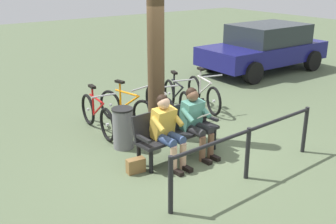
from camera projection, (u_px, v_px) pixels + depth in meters
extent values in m
plane|color=#566647|center=(191.00, 155.00, 7.25)|extent=(40.00, 40.00, 0.00)
cube|color=black|center=(178.00, 134.00, 7.04)|extent=(1.62, 0.53, 0.05)
cube|color=black|center=(171.00, 119.00, 7.10)|extent=(1.61, 0.22, 0.42)
cube|color=black|center=(210.00, 117.00, 7.45)|extent=(0.08, 0.40, 0.05)
cube|color=black|center=(142.00, 138.00, 6.54)|extent=(0.08, 0.40, 0.05)
cylinder|color=black|center=(214.00, 139.00, 7.42)|extent=(0.07, 0.07, 0.40)
cylinder|color=black|center=(151.00, 161.00, 6.56)|extent=(0.07, 0.07, 0.40)
cylinder|color=black|center=(201.00, 133.00, 7.67)|extent=(0.07, 0.07, 0.40)
cylinder|color=black|center=(139.00, 154.00, 6.81)|extent=(0.07, 0.07, 0.40)
cube|color=#4C8C7A|center=(191.00, 115.00, 7.15)|extent=(0.40, 0.33, 0.55)
sphere|color=brown|center=(193.00, 96.00, 7.02)|extent=(0.21, 0.21, 0.21)
sphere|color=black|center=(192.00, 93.00, 7.02)|extent=(0.20, 0.20, 0.20)
cylinder|color=#262628|center=(203.00, 128.00, 7.14)|extent=(0.17, 0.41, 0.15)
cylinder|color=brown|center=(211.00, 146.00, 7.08)|extent=(0.11, 0.11, 0.45)
cube|color=black|center=(214.00, 158.00, 7.07)|extent=(0.10, 0.22, 0.07)
cylinder|color=#4C8C7A|center=(205.00, 111.00, 7.16)|extent=(0.11, 0.31, 0.23)
cylinder|color=#262628|center=(195.00, 131.00, 7.02)|extent=(0.17, 0.41, 0.15)
cylinder|color=brown|center=(202.00, 149.00, 6.96)|extent=(0.11, 0.11, 0.45)
cube|color=black|center=(206.00, 161.00, 6.95)|extent=(0.10, 0.22, 0.07)
cylinder|color=#4C8C7A|center=(188.00, 116.00, 6.92)|extent=(0.11, 0.31, 0.23)
cube|color=silver|center=(203.00, 116.00, 6.91)|extent=(0.21, 0.13, 0.09)
cube|color=gold|center=(163.00, 123.00, 6.77)|extent=(0.40, 0.33, 0.55)
sphere|color=#D8A884|center=(164.00, 103.00, 6.63)|extent=(0.21, 0.21, 0.21)
sphere|color=black|center=(162.00, 100.00, 6.64)|extent=(0.20, 0.20, 0.20)
cylinder|color=#334772|center=(175.00, 137.00, 6.75)|extent=(0.17, 0.41, 0.15)
cylinder|color=#D8A884|center=(183.00, 156.00, 6.70)|extent=(0.11, 0.11, 0.45)
cube|color=black|center=(187.00, 168.00, 6.69)|extent=(0.10, 0.22, 0.07)
cylinder|color=gold|center=(177.00, 119.00, 6.78)|extent=(0.11, 0.31, 0.23)
cylinder|color=#334772|center=(166.00, 140.00, 6.63)|extent=(0.17, 0.41, 0.15)
cylinder|color=#D8A884|center=(174.00, 159.00, 6.58)|extent=(0.11, 0.11, 0.45)
cube|color=black|center=(178.00, 172.00, 6.57)|extent=(0.10, 0.22, 0.07)
cylinder|color=gold|center=(158.00, 124.00, 6.54)|extent=(0.11, 0.31, 0.23)
cube|color=olive|center=(136.00, 166.00, 6.60)|extent=(0.31, 0.17, 0.24)
cylinder|color=#4C3823|center=(156.00, 54.00, 7.53)|extent=(0.32, 0.32, 3.26)
cylinder|color=slate|center=(123.00, 129.00, 7.44)|extent=(0.37, 0.37, 0.73)
cylinder|color=black|center=(122.00, 109.00, 7.31)|extent=(0.39, 0.39, 0.03)
torus|color=black|center=(214.00, 101.00, 9.10)|extent=(0.22, 0.65, 0.66)
cylinder|color=silver|center=(214.00, 101.00, 9.10)|extent=(0.06, 0.07, 0.06)
torus|color=black|center=(194.00, 89.00, 9.99)|extent=(0.22, 0.65, 0.66)
cylinder|color=silver|center=(194.00, 89.00, 9.99)|extent=(0.06, 0.07, 0.06)
cylinder|color=silver|center=(204.00, 79.00, 9.41)|extent=(0.20, 0.62, 0.04)
cylinder|color=silver|center=(205.00, 88.00, 9.41)|extent=(0.19, 0.59, 0.43)
cylinder|color=silver|center=(200.00, 81.00, 9.60)|extent=(0.04, 0.04, 0.55)
cube|color=black|center=(201.00, 69.00, 9.51)|extent=(0.14, 0.24, 0.05)
cylinder|color=#B2B2B7|center=(213.00, 76.00, 9.00)|extent=(0.47, 0.15, 0.03)
torus|color=black|center=(185.00, 106.00, 8.76)|extent=(0.25, 0.65, 0.66)
cylinder|color=silver|center=(185.00, 106.00, 8.76)|extent=(0.07, 0.07, 0.06)
torus|color=black|center=(169.00, 93.00, 9.66)|extent=(0.25, 0.65, 0.66)
cylinder|color=silver|center=(169.00, 93.00, 9.66)|extent=(0.07, 0.07, 0.06)
cylinder|color=black|center=(177.00, 83.00, 9.08)|extent=(0.22, 0.62, 0.04)
cylinder|color=black|center=(178.00, 93.00, 9.08)|extent=(0.21, 0.58, 0.43)
cylinder|color=black|center=(174.00, 85.00, 9.27)|extent=(0.04, 0.04, 0.55)
cube|color=black|center=(174.00, 73.00, 9.18)|extent=(0.15, 0.24, 0.05)
cylinder|color=#B2B2B7|center=(184.00, 80.00, 8.66)|extent=(0.47, 0.17, 0.03)
torus|color=black|center=(169.00, 114.00, 8.30)|extent=(0.21, 0.66, 0.66)
cylinder|color=silver|center=(169.00, 114.00, 8.30)|extent=(0.06, 0.07, 0.06)
torus|color=black|center=(151.00, 100.00, 9.18)|extent=(0.21, 0.66, 0.66)
cylinder|color=silver|center=(151.00, 100.00, 9.18)|extent=(0.06, 0.07, 0.06)
cylinder|color=silver|center=(160.00, 90.00, 8.61)|extent=(0.18, 0.62, 0.04)
cylinder|color=silver|center=(161.00, 100.00, 8.61)|extent=(0.18, 0.59, 0.43)
cylinder|color=silver|center=(157.00, 91.00, 8.80)|extent=(0.04, 0.04, 0.55)
cube|color=black|center=(156.00, 78.00, 8.70)|extent=(0.14, 0.23, 0.05)
cylinder|color=#B2B2B7|center=(167.00, 87.00, 8.20)|extent=(0.47, 0.14, 0.03)
torus|color=black|center=(144.00, 116.00, 8.21)|extent=(0.21, 0.66, 0.66)
cylinder|color=silver|center=(144.00, 116.00, 8.21)|extent=(0.06, 0.07, 0.06)
torus|color=black|center=(110.00, 105.00, 8.84)|extent=(0.21, 0.66, 0.66)
cylinder|color=silver|center=(110.00, 105.00, 8.84)|extent=(0.06, 0.07, 0.06)
cylinder|color=orange|center=(126.00, 93.00, 8.39)|extent=(0.18, 0.63, 0.04)
cylinder|color=orange|center=(129.00, 103.00, 8.41)|extent=(0.17, 0.59, 0.43)
cylinder|color=orange|center=(120.00, 95.00, 8.53)|extent=(0.04, 0.04, 0.55)
cube|color=black|center=(120.00, 82.00, 8.44)|extent=(0.14, 0.23, 0.05)
cylinder|color=#B2B2B7|center=(140.00, 88.00, 8.09)|extent=(0.47, 0.14, 0.03)
torus|color=black|center=(107.00, 125.00, 7.74)|extent=(0.12, 0.66, 0.66)
cylinder|color=silver|center=(107.00, 125.00, 7.74)|extent=(0.06, 0.06, 0.06)
torus|color=black|center=(88.00, 110.00, 8.56)|extent=(0.12, 0.66, 0.66)
cylinder|color=silver|center=(88.00, 110.00, 8.56)|extent=(0.06, 0.06, 0.06)
cylinder|color=#B71414|center=(96.00, 99.00, 8.02)|extent=(0.10, 0.63, 0.04)
cylinder|color=#B71414|center=(98.00, 109.00, 8.02)|extent=(0.09, 0.60, 0.43)
cylinder|color=#B71414|center=(93.00, 100.00, 8.20)|extent=(0.04, 0.04, 0.55)
cube|color=black|center=(92.00, 87.00, 8.10)|extent=(0.11, 0.23, 0.05)
cylinder|color=#B2B2B7|center=(104.00, 96.00, 7.63)|extent=(0.48, 0.07, 0.03)
cylinder|color=black|center=(305.00, 130.00, 7.24)|extent=(0.07, 0.07, 0.85)
cylinder|color=black|center=(247.00, 154.00, 6.32)|extent=(0.07, 0.07, 0.85)
cylinder|color=black|center=(171.00, 185.00, 5.40)|extent=(0.07, 0.07, 0.85)
cylinder|color=black|center=(249.00, 130.00, 6.19)|extent=(3.08, 0.21, 0.06)
cube|color=navy|center=(263.00, 53.00, 12.91)|extent=(4.21, 1.83, 0.55)
cube|color=#262D33|center=(269.00, 34.00, 12.83)|extent=(2.32, 1.67, 0.60)
cylinder|color=black|center=(253.00, 73.00, 11.57)|extent=(0.64, 0.23, 0.64)
cylinder|color=black|center=(211.00, 62.00, 12.94)|extent=(0.64, 0.23, 0.64)
cylinder|color=black|center=(313.00, 61.00, 13.07)|extent=(0.64, 0.23, 0.64)
cylinder|color=black|center=(269.00, 52.00, 14.44)|extent=(0.64, 0.23, 0.64)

